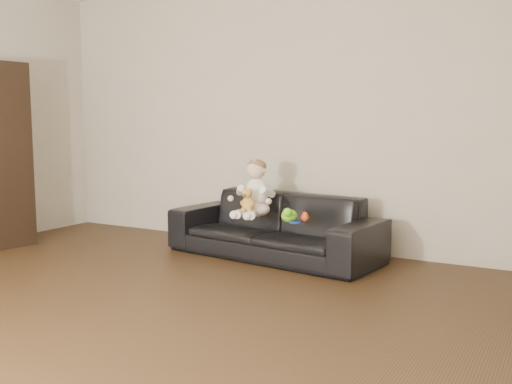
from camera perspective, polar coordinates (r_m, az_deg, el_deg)
The scene contains 8 objects.
floor at distance 3.65m, azimuth -19.83°, elevation -12.71°, with size 5.50×5.50×0.00m, color #3A2714.
wall_back at distance 5.64m, azimuth 1.32°, elevation 7.93°, with size 5.00×5.00×0.00m, color #BDB29E.
sofa at distance 5.13m, azimuth 1.80°, elevation -3.41°, with size 1.93×0.75×0.56m, color black.
baby at distance 5.05m, azimuth -0.08°, elevation 0.04°, with size 0.38×0.46×0.51m.
teddy_bear at distance 4.92m, azimuth -0.86°, elevation -0.85°, with size 0.13×0.13×0.21m.
toy_green at distance 4.81m, azimuth 3.33°, elevation -2.38°, with size 0.13×0.16×0.11m, color #6AD819.
toy_rattle at distance 4.84m, azimuth 4.92°, elevation -2.55°, with size 0.07×0.07×0.07m, color #DB4319.
toy_blue_disc at distance 4.78m, azimuth 3.87°, elevation -3.02°, with size 0.10×0.10×0.01m, color blue.
Camera 1 is at (2.63, -2.23, 1.20)m, focal length 40.00 mm.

